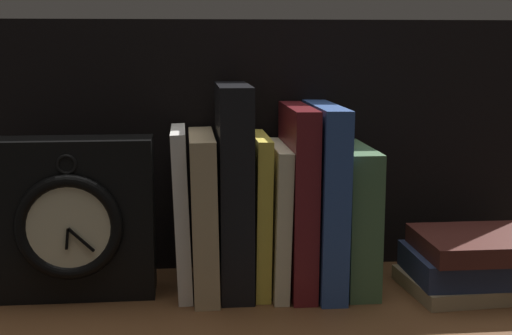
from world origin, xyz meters
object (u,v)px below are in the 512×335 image
at_px(book_tan_shortstories, 204,213).
at_px(book_maroon_dawkins, 297,198).
at_px(book_white_catcher, 182,211).
at_px(book_black_skeptic, 234,188).
at_px(book_stack_side, 481,262).
at_px(book_cream_twain, 276,217).
at_px(book_green_romantic, 353,216).
at_px(framed_clock, 73,219).
at_px(book_blue_modern, 324,197).
at_px(book_yellow_seinlanguage, 259,212).

relative_size(book_tan_shortstories, book_maroon_dawkins, 0.86).
bearing_deg(book_white_catcher, book_black_skeptic, 0.00).
xyz_separation_m(book_white_catcher, book_stack_side, (0.36, -0.04, -0.06)).
height_order(book_cream_twain, book_green_romantic, book_cream_twain).
height_order(book_green_romantic, framed_clock, framed_clock).
bearing_deg(book_green_romantic, book_black_skeptic, 180.00).
bearing_deg(book_black_skeptic, book_blue_modern, 0.00).
bearing_deg(book_green_romantic, book_tan_shortstories, 180.00).
distance_m(book_tan_shortstories, book_yellow_seinlanguage, 0.07).
xyz_separation_m(book_yellow_seinlanguage, book_stack_side, (0.27, -0.04, -0.06)).
height_order(book_white_catcher, book_cream_twain, book_white_catcher).
height_order(book_white_catcher, book_stack_side, book_white_catcher).
distance_m(book_tan_shortstories, book_green_romantic, 0.19).
distance_m(book_maroon_dawkins, book_stack_side, 0.24).
distance_m(book_blue_modern, framed_clock, 0.30).
bearing_deg(framed_clock, book_green_romantic, 1.55).
xyz_separation_m(book_tan_shortstories, book_stack_side, (0.34, -0.04, -0.06)).
bearing_deg(book_stack_side, book_white_catcher, 173.54).
height_order(book_yellow_seinlanguage, book_green_romantic, book_yellow_seinlanguage).
height_order(book_yellow_seinlanguage, book_cream_twain, book_yellow_seinlanguage).
xyz_separation_m(book_tan_shortstories, book_green_romantic, (0.19, 0.00, -0.01)).
height_order(book_maroon_dawkins, book_green_romantic, book_maroon_dawkins).
relative_size(book_white_catcher, book_yellow_seinlanguage, 1.05).
distance_m(framed_clock, book_stack_side, 0.50).
xyz_separation_m(book_tan_shortstories, book_cream_twain, (0.09, 0.00, -0.01)).
distance_m(book_cream_twain, book_maroon_dawkins, 0.04).
bearing_deg(book_black_skeptic, book_green_romantic, 0.00).
relative_size(book_black_skeptic, book_cream_twain, 1.41).
bearing_deg(book_cream_twain, book_yellow_seinlanguage, 180.00).
relative_size(book_tan_shortstories, book_stack_side, 1.05).
relative_size(book_white_catcher, book_stack_side, 1.08).
bearing_deg(book_stack_side, book_green_romantic, 164.76).
bearing_deg(book_blue_modern, book_white_catcher, 180.00).
height_order(book_yellow_seinlanguage, framed_clock, same).
relative_size(book_tan_shortstories, book_green_romantic, 1.10).
bearing_deg(book_stack_side, book_blue_modern, 167.70).
xyz_separation_m(book_maroon_dawkins, book_blue_modern, (0.03, 0.00, 0.00)).
height_order(book_white_catcher, framed_clock, book_white_catcher).
relative_size(book_tan_shortstories, framed_clock, 1.01).
height_order(book_cream_twain, framed_clock, framed_clock).
height_order(framed_clock, book_stack_side, framed_clock).
bearing_deg(book_stack_side, framed_clock, 176.29).
bearing_deg(book_maroon_dawkins, book_stack_side, -10.51).
bearing_deg(book_cream_twain, framed_clock, -177.84).
distance_m(book_white_catcher, book_green_romantic, 0.21).
bearing_deg(book_white_catcher, book_yellow_seinlanguage, 0.00).
distance_m(book_yellow_seinlanguage, book_blue_modern, 0.08).
relative_size(book_tan_shortstories, book_cream_twain, 1.08).
height_order(book_yellow_seinlanguage, book_maroon_dawkins, book_maroon_dawkins).
distance_m(book_tan_shortstories, book_cream_twain, 0.09).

